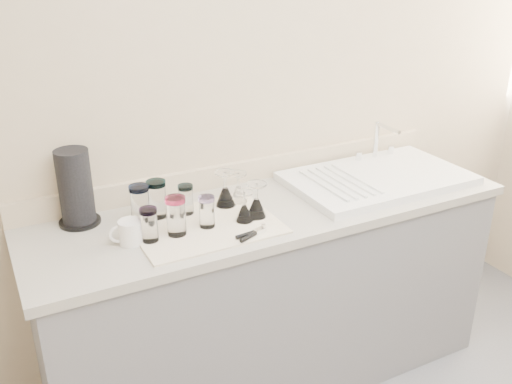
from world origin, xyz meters
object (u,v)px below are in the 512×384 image
tumbler_cyan (157,199)px  goblet_front_left (244,211)px  tumbler_magenta (149,224)px  paper_towel_roll (76,188)px  goblet_back_left (225,194)px  tumbler_teal (140,204)px  white_mug (130,232)px  tumbler_lavender (207,211)px  tumbler_blue (176,216)px  goblet_front_right (256,205)px  goblet_back_right (239,192)px  sink_unit (377,177)px  tumbler_purple (186,199)px  can_opener (252,234)px

tumbler_cyan → goblet_front_left: 0.35m
tumbler_magenta → paper_towel_roll: bearing=125.2°
tumbler_cyan → goblet_back_left: tumbler_cyan is taller
goblet_front_left → goblet_back_left: bearing=91.7°
tumbler_teal → white_mug: (-0.08, -0.14, -0.04)m
tumbler_magenta → tumbler_lavender: tumbler_magenta is taller
tumbler_teal → paper_towel_roll: (-0.21, 0.12, 0.06)m
tumbler_blue → goblet_front_right: size_ratio=1.05×
tumbler_blue → paper_towel_roll: (-0.30, 0.28, 0.06)m
tumbler_blue → goblet_back_right: size_ratio=1.17×
sink_unit → tumbler_teal: size_ratio=5.37×
tumbler_purple → goblet_back_right: bearing=2.1°
can_opener → goblet_back_left: bearing=84.9°
tumbler_magenta → can_opener: tumbler_magenta is taller
sink_unit → tumbler_lavender: bearing=-175.3°
tumbler_magenta → can_opener: size_ratio=0.98×
tumbler_purple → goblet_back_left: size_ratio=0.82×
goblet_front_left → goblet_front_right: (0.06, 0.01, 0.01)m
goblet_back_right → goblet_front_left: 0.19m
tumbler_magenta → goblet_front_left: 0.38m
goblet_front_left → white_mug: (-0.45, 0.04, -0.00)m
tumbler_blue → goblet_front_left: (0.27, -0.02, -0.03)m
goblet_back_left → can_opener: size_ratio=1.13×
sink_unit → white_mug: sink_unit is taller
tumbler_blue → goblet_back_right: 0.37m
tumbler_cyan → goblet_front_right: bearing=-27.1°
tumbler_cyan → paper_towel_roll: (-0.29, 0.10, 0.06)m
sink_unit → paper_towel_roll: 1.33m
tumbler_purple → tumbler_lavender: bearing=-79.0°
tumbler_cyan → goblet_back_left: size_ratio=1.03×
goblet_back_right → tumbler_magenta: bearing=-159.6°
tumbler_blue → goblet_back_right: (0.33, 0.16, -0.03)m
goblet_front_right → can_opener: size_ratio=1.09×
tumbler_magenta → goblet_back_right: (0.44, 0.16, -0.02)m
sink_unit → paper_towel_roll: (-1.31, 0.20, 0.13)m
tumbler_magenta → tumbler_blue: size_ratio=0.86×
goblet_front_left → white_mug: size_ratio=0.96×
tumbler_lavender → goblet_front_right: goblet_front_right is taller
goblet_back_right → tumbler_lavender: bearing=-143.4°
goblet_back_left → can_opener: (-0.03, -0.29, -0.04)m
sink_unit → goblet_front_right: 0.68m
goblet_back_left → goblet_front_right: (0.07, -0.15, -0.00)m
sink_unit → goblet_back_left: sink_unit is taller
goblet_back_right → paper_towel_roll: (-0.64, 0.12, 0.10)m
tumbler_magenta → tumbler_lavender: size_ratio=1.03×
goblet_front_left → tumbler_purple: bearing=136.4°
white_mug → paper_towel_roll: (-0.13, 0.25, 0.10)m
goblet_back_right → can_opener: goblet_back_right is taller
tumbler_magenta → paper_towel_roll: size_ratio=0.43×
tumbler_purple → goblet_back_right: 0.24m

